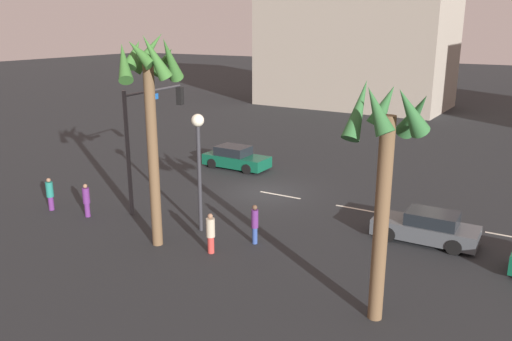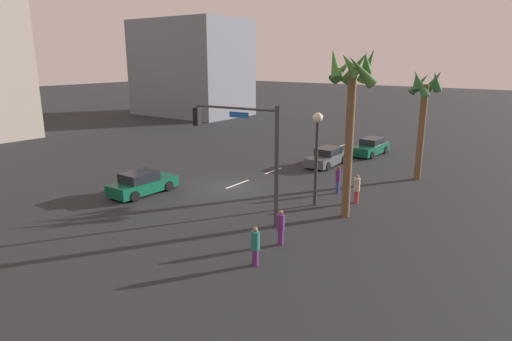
% 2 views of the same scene
% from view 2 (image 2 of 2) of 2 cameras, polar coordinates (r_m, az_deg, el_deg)
% --- Properties ---
extents(ground_plane, '(220.00, 220.00, 0.00)m').
position_cam_2_polar(ground_plane, '(28.83, -3.55, -2.21)').
color(ground_plane, '#232628').
extents(lane_stripe_0, '(2.23, 0.14, 0.01)m').
position_cam_2_polar(lane_stripe_0, '(43.85, 11.50, 3.34)').
color(lane_stripe_0, silver).
rests_on(lane_stripe_0, ground_plane).
extents(lane_stripe_1, '(1.85, 0.14, 0.01)m').
position_cam_2_polar(lane_stripe_1, '(38.83, 8.01, 2.07)').
color(lane_stripe_1, silver).
rests_on(lane_stripe_1, ground_plane).
extents(lane_stripe_2, '(2.19, 0.14, 0.01)m').
position_cam_2_polar(lane_stripe_2, '(32.95, 2.30, -0.04)').
color(lane_stripe_2, silver).
rests_on(lane_stripe_2, ground_plane).
extents(lane_stripe_3, '(2.48, 0.14, 0.01)m').
position_cam_2_polar(lane_stripe_3, '(29.53, -2.40, -1.78)').
color(lane_stripe_3, silver).
rests_on(lane_stripe_3, ground_plane).
extents(car_0, '(4.35, 1.99, 1.43)m').
position_cam_2_polar(car_0, '(28.22, -14.57, -1.65)').
color(car_0, '#0F5138').
rests_on(car_0, ground_plane).
extents(car_1, '(4.36, 1.79, 1.38)m').
position_cam_2_polar(car_1, '(34.99, 9.22, 1.70)').
color(car_1, '#474C51').
rests_on(car_1, ground_plane).
extents(car_2, '(4.59, 1.97, 1.44)m').
position_cam_2_polar(car_2, '(39.62, 14.70, 2.95)').
color(car_2, '#0F5138').
rests_on(car_2, ground_plane).
extents(traffic_signal, '(0.74, 5.08, 6.09)m').
position_cam_2_polar(traffic_signal, '(21.88, -1.29, 3.60)').
color(traffic_signal, '#38383D').
rests_on(traffic_signal, ground_plane).
extents(streetlamp, '(0.56, 0.56, 5.35)m').
position_cam_2_polar(streetlamp, '(24.66, 7.93, 3.94)').
color(streetlamp, '#2D2D33').
rests_on(streetlamp, ground_plane).
extents(pedestrian_0, '(0.40, 0.40, 1.66)m').
position_cam_2_polar(pedestrian_0, '(19.96, 3.23, -7.31)').
color(pedestrian_0, '#59266B').
rests_on(pedestrian_0, ground_plane).
extents(pedestrian_1, '(0.38, 0.38, 1.67)m').
position_cam_2_polar(pedestrian_1, '(18.07, -0.10, -9.70)').
color(pedestrian_1, '#59266B').
rests_on(pedestrian_1, ground_plane).
extents(pedestrian_2, '(0.45, 0.45, 1.71)m').
position_cam_2_polar(pedestrian_2, '(26.20, 12.96, -2.25)').
color(pedestrian_2, '#BF3833').
rests_on(pedestrian_2, ground_plane).
extents(pedestrian_3, '(0.36, 0.36, 1.74)m').
position_cam_2_polar(pedestrian_3, '(27.80, 10.60, -1.07)').
color(pedestrian_3, '#2D478C').
rests_on(pedestrian_3, ground_plane).
extents(palm_tree_0, '(2.80, 2.87, 8.88)m').
position_cam_2_polar(palm_tree_0, '(22.80, 12.39, 10.14)').
color(palm_tree_0, brown).
rests_on(palm_tree_0, ground_plane).
extents(palm_tree_1, '(2.63, 2.43, 7.59)m').
position_cam_2_polar(palm_tree_1, '(31.77, 20.96, 8.46)').
color(palm_tree_1, brown).
rests_on(palm_tree_1, ground_plane).
extents(building_1, '(10.45, 15.98, 13.47)m').
position_cam_2_polar(building_1, '(66.27, -8.44, 13.03)').
color(building_1, slate).
rests_on(building_1, ground_plane).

